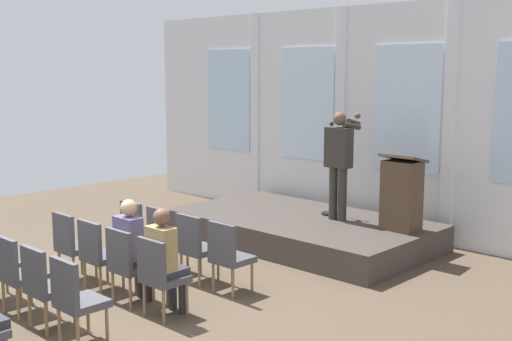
# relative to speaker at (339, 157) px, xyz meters

# --- Properties ---
(ground_plane) EXTENTS (14.61, 14.61, 0.00)m
(ground_plane) POSITION_rel_speaker_xyz_m (-0.56, -4.40, -1.44)
(ground_plane) COLOR brown
(rear_partition) EXTENTS (10.58, 0.14, 3.92)m
(rear_partition) POSITION_rel_speaker_xyz_m (-0.51, 1.21, 0.54)
(rear_partition) COLOR silver
(rear_partition) RESTS_ON ground
(stage_platform) EXTENTS (4.23, 2.36, 0.43)m
(stage_platform) POSITION_rel_speaker_xyz_m (-0.56, -0.26, -1.22)
(stage_platform) COLOR #3F3833
(stage_platform) RESTS_ON ground
(speaker) EXTENTS (0.51, 0.69, 1.73)m
(speaker) POSITION_rel_speaker_xyz_m (0.00, 0.00, 0.00)
(speaker) COLOR #332D28
(speaker) RESTS_ON stage_platform
(mic_stand) EXTENTS (0.28, 0.28, 1.55)m
(mic_stand) POSITION_rel_speaker_xyz_m (-0.31, 0.20, -0.67)
(mic_stand) COLOR black
(mic_stand) RESTS_ON stage_platform
(lectern) EXTENTS (0.60, 0.48, 1.16)m
(lectern) POSITION_rel_speaker_xyz_m (1.09, 0.11, -0.46)
(lectern) COLOR #4C3828
(lectern) RESTS_ON stage_platform
(chair_r0_c0) EXTENTS (0.46, 0.44, 0.94)m
(chair_r0_c0) POSITION_rel_speaker_xyz_m (-1.50, -2.84, -0.90)
(chair_r0_c0) COLOR olive
(chair_r0_c0) RESTS_ON ground
(chair_r0_c1) EXTENTS (0.46, 0.44, 0.94)m
(chair_r0_c1) POSITION_rel_speaker_xyz_m (-0.87, -2.84, -0.90)
(chair_r0_c1) COLOR olive
(chair_r0_c1) RESTS_ON ground
(chair_r0_c2) EXTENTS (0.46, 0.44, 0.94)m
(chair_r0_c2) POSITION_rel_speaker_xyz_m (-0.24, -2.84, -0.90)
(chair_r0_c2) COLOR olive
(chair_r0_c2) RESTS_ON ground
(chair_r0_c3) EXTENTS (0.46, 0.44, 0.94)m
(chair_r0_c3) POSITION_rel_speaker_xyz_m (0.39, -2.84, -0.90)
(chair_r0_c3) COLOR olive
(chair_r0_c3) RESTS_ON ground
(chair_r1_c0) EXTENTS (0.46, 0.44, 0.94)m
(chair_r1_c0) POSITION_rel_speaker_xyz_m (-1.50, -3.92, -0.90)
(chair_r1_c0) COLOR olive
(chair_r1_c0) RESTS_ON ground
(chair_r1_c1) EXTENTS (0.46, 0.44, 0.94)m
(chair_r1_c1) POSITION_rel_speaker_xyz_m (-0.87, -3.92, -0.90)
(chair_r1_c1) COLOR olive
(chair_r1_c1) RESTS_ON ground
(chair_r1_c2) EXTENTS (0.46, 0.44, 0.94)m
(chair_r1_c2) POSITION_rel_speaker_xyz_m (-0.24, -3.92, -0.90)
(chair_r1_c2) COLOR olive
(chair_r1_c2) RESTS_ON ground
(audience_r1_c2) EXTENTS (0.36, 0.39, 1.29)m
(audience_r1_c2) POSITION_rel_speaker_xyz_m (-0.24, -3.84, -0.72)
(audience_r1_c2) COLOR #2D2D33
(audience_r1_c2) RESTS_ON ground
(chair_r1_c3) EXTENTS (0.46, 0.44, 0.94)m
(chair_r1_c3) POSITION_rel_speaker_xyz_m (0.39, -3.92, -0.90)
(chair_r1_c3) COLOR olive
(chair_r1_c3) RESTS_ON ground
(audience_r1_c3) EXTENTS (0.36, 0.39, 1.27)m
(audience_r1_c3) POSITION_rel_speaker_xyz_m (0.39, -3.84, -0.73)
(audience_r1_c3) COLOR #2D2D33
(audience_r1_c3) RESTS_ON ground
(chair_r2_c1) EXTENTS (0.46, 0.44, 0.94)m
(chair_r2_c1) POSITION_rel_speaker_xyz_m (-0.87, -5.01, -0.90)
(chair_r2_c1) COLOR olive
(chair_r2_c1) RESTS_ON ground
(chair_r2_c2) EXTENTS (0.46, 0.44, 0.94)m
(chair_r2_c2) POSITION_rel_speaker_xyz_m (-0.24, -5.01, -0.90)
(chair_r2_c2) COLOR olive
(chair_r2_c2) RESTS_ON ground
(chair_r2_c3) EXTENTS (0.46, 0.44, 0.94)m
(chair_r2_c3) POSITION_rel_speaker_xyz_m (0.39, -5.01, -0.90)
(chair_r2_c3) COLOR olive
(chair_r2_c3) RESTS_ON ground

